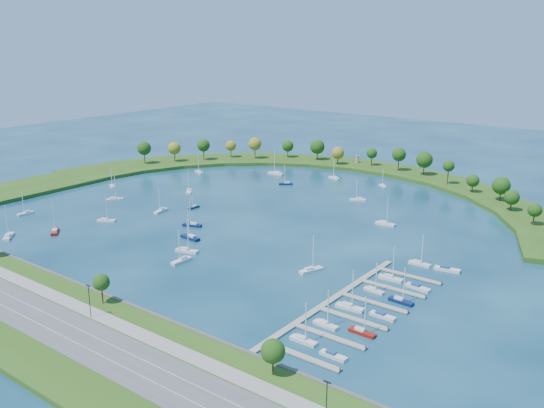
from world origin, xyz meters
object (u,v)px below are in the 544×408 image
Objects in this scene: moored_boat_13 at (199,172)px; docked_boat_7 at (401,300)px; harbor_tower at (357,159)px; moored_boat_18 at (8,236)px; docked_boat_2 at (326,324)px; moored_boat_16 at (276,173)px; docked_boat_3 at (362,331)px; moored_boat_1 at (115,199)px; moored_boat_15 at (187,250)px; moored_boat_2 at (383,185)px; moored_boat_9 at (112,186)px; moored_boat_7 at (106,220)px; moored_boat_14 at (194,207)px; docked_boat_8 at (391,277)px; moored_boat_0 at (161,210)px; docked_boat_9 at (418,287)px; moored_boat_4 at (385,223)px; docked_boat_6 at (374,289)px; docked_boat_1 at (333,355)px; moored_boat_3 at (182,260)px; docked_boat_4 at (350,306)px; docked_boat_11 at (447,269)px; moored_boat_5 at (311,269)px; moored_boat_8 at (190,237)px; dock_system at (351,306)px; moored_boat_11 at (358,199)px; docked_boat_10 at (419,263)px; moored_boat_20 at (286,183)px; moored_boat_6 at (192,224)px; docked_boat_0 at (303,339)px; moored_boat_10 at (55,231)px; moored_boat_19 at (26,213)px; moored_boat_12 at (189,191)px; moored_boat_17 at (334,177)px.

docked_boat_7 is (175.95, -92.52, -0.00)m from moored_boat_13.
harbor_tower is 0.39× the size of moored_boat_13.
moored_boat_18 is at bearing -102.25° from harbor_tower.
docked_boat_2 is 29.28m from docked_boat_7.
moored_boat_16 reaches higher than docked_boat_3.
moored_boat_15 reaches higher than moored_boat_1.
moored_boat_2 is 0.93× the size of moored_boat_9.
moored_boat_9 is (-48.54, 41.62, -0.04)m from moored_boat_7.
moored_boat_14 is 116.71m from docked_boat_8.
moored_boat_9 is at bearing -116.63° from moored_boat_0.
moored_boat_7 is 0.99× the size of moored_boat_13.
docked_boat_9 is (71.50, -116.98, -0.21)m from moored_boat_2.
docked_boat_6 is at bearing -69.67° from moored_boat_4.
docked_boat_1 is at bearing -73.41° from moored_boat_4.
docked_boat_4 reaches higher than moored_boat_3.
moored_boat_13 reaches higher than docked_boat_11.
moored_boat_8 is at bearing 110.65° from moored_boat_5.
dock_system is 15.01m from docked_boat_2.
moored_boat_15 is 1.02× the size of docked_boat_4.
moored_boat_4 is 108.85m from moored_boat_16.
docked_boat_2 is (57.91, -123.12, -0.01)m from moored_boat_11.
moored_boat_4 is 1.10× the size of docked_boat_10.
moored_boat_20 is (24.37, 104.06, -0.02)m from moored_boat_7.
moored_boat_6 is 109.77m from docked_boat_0.
moored_boat_10 reaches higher than moored_boat_13.
moored_boat_1 reaches higher than harbor_tower.
moored_boat_6 reaches higher than moored_boat_19.
moored_boat_2 is at bearing 110.16° from docked_boat_0.
docked_boat_6 is at bearing -31.50° from moored_boat_7.
moored_boat_12 is at bearing 162.19° from moored_boat_19.
moored_boat_15 is 139.20m from moored_boat_17.
moored_boat_2 is at bearing 114.13° from moored_boat_4.
moored_boat_20 is 0.95× the size of docked_boat_7.
moored_boat_1 is 168.59m from docked_boat_7.
moored_boat_10 reaches higher than moored_boat_4.
moored_boat_1 is 42.85m from moored_boat_19.
docked_boat_9 is at bearing -125.94° from moored_boat_10.
moored_boat_18 is at bearing -143.86° from moored_boat_7.
moored_boat_0 is 0.92× the size of moored_boat_15.
moored_boat_12 is 0.96× the size of moored_boat_15.
moored_boat_9 reaches higher than docked_boat_9.
moored_boat_14 is 131.00m from docked_boat_2.
moored_boat_13 is 1.02× the size of docked_boat_0.
moored_boat_18 is 147.49m from docked_boat_4.
docked_boat_11 is (111.54, -135.26, -3.68)m from harbor_tower.
harbor_tower is 188.56m from moored_boat_3.
moored_boat_13 is at bearing 39.79° from moored_boat_1.
docked_boat_1 is at bearing -47.70° from docked_boat_2.
moored_boat_2 is 172.61m from moored_boat_10.
moored_boat_6 is 75.41m from moored_boat_18.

